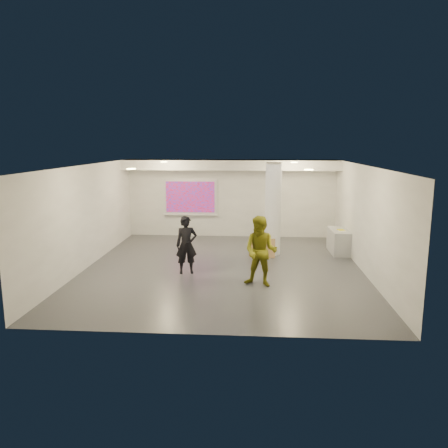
# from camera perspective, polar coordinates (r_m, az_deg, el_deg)

# --- Properties ---
(floor) EXTENTS (8.00, 9.00, 0.01)m
(floor) POSITION_cam_1_polar(r_m,az_deg,el_deg) (12.85, -0.12, -5.82)
(floor) COLOR #383A3F
(floor) RESTS_ON ground
(ceiling) EXTENTS (8.00, 9.00, 0.01)m
(ceiling) POSITION_cam_1_polar(r_m,az_deg,el_deg) (12.34, -0.13, 7.67)
(ceiling) COLOR silver
(ceiling) RESTS_ON floor
(wall_back) EXTENTS (8.00, 0.01, 3.00)m
(wall_back) POSITION_cam_1_polar(r_m,az_deg,el_deg) (16.95, 0.96, 3.37)
(wall_back) COLOR silver
(wall_back) RESTS_ON floor
(wall_front) EXTENTS (8.00, 0.01, 3.00)m
(wall_front) POSITION_cam_1_polar(r_m,az_deg,el_deg) (8.12, -2.41, -4.60)
(wall_front) COLOR silver
(wall_front) RESTS_ON floor
(wall_left) EXTENTS (0.01, 9.00, 3.00)m
(wall_left) POSITION_cam_1_polar(r_m,az_deg,el_deg) (13.40, -17.46, 0.96)
(wall_left) COLOR silver
(wall_left) RESTS_ON floor
(wall_right) EXTENTS (0.01, 9.00, 3.00)m
(wall_right) POSITION_cam_1_polar(r_m,az_deg,el_deg) (12.86, 17.95, 0.54)
(wall_right) COLOR silver
(wall_right) RESTS_ON floor
(soffit_band) EXTENTS (8.00, 1.10, 0.36)m
(soffit_band) POSITION_cam_1_polar(r_m,az_deg,el_deg) (16.29, 0.88, 7.74)
(soffit_band) COLOR silver
(soffit_band) RESTS_ON ceiling
(downlight_nw) EXTENTS (0.22, 0.22, 0.02)m
(downlight_nw) POSITION_cam_1_polar(r_m,az_deg,el_deg) (15.12, -7.86, 8.03)
(downlight_nw) COLOR #FFFA93
(downlight_nw) RESTS_ON ceiling
(downlight_ne) EXTENTS (0.22, 0.22, 0.02)m
(downlight_ne) POSITION_cam_1_polar(r_m,az_deg,el_deg) (14.86, 9.15, 7.96)
(downlight_ne) COLOR #FFFA93
(downlight_ne) RESTS_ON ceiling
(downlight_sw) EXTENTS (0.22, 0.22, 0.02)m
(downlight_sw) POSITION_cam_1_polar(r_m,az_deg,el_deg) (11.24, -12.04, 7.05)
(downlight_sw) COLOR #FFFA93
(downlight_sw) RESTS_ON ceiling
(downlight_se) EXTENTS (0.22, 0.22, 0.02)m
(downlight_se) POSITION_cam_1_polar(r_m,az_deg,el_deg) (10.89, 11.00, 6.99)
(downlight_se) COLOR #FFFA93
(downlight_se) RESTS_ON ceiling
(column) EXTENTS (0.52, 0.52, 3.00)m
(column) POSITION_cam_1_polar(r_m,az_deg,el_deg) (14.26, 6.42, 1.94)
(column) COLOR white
(column) RESTS_ON floor
(projection_screen) EXTENTS (2.10, 0.13, 1.42)m
(projection_screen) POSITION_cam_1_polar(r_m,az_deg,el_deg) (17.06, -4.43, 3.48)
(projection_screen) COLOR silver
(projection_screen) RESTS_ON wall_back
(credenza) EXTENTS (0.59, 1.35, 0.78)m
(credenza) POSITION_cam_1_polar(r_m,az_deg,el_deg) (15.05, 14.76, -2.19)
(credenza) COLOR #9A9CA0
(credenza) RESTS_ON floor
(papers_stack) EXTENTS (0.24, 0.30, 0.02)m
(papers_stack) POSITION_cam_1_polar(r_m,az_deg,el_deg) (14.76, 15.13, -0.87)
(papers_stack) COLOR white
(papers_stack) RESTS_ON credenza
(postit_pad) EXTENTS (0.24, 0.30, 0.03)m
(postit_pad) POSITION_cam_1_polar(r_m,az_deg,el_deg) (14.87, 15.05, -0.77)
(postit_pad) COLOR yellow
(postit_pad) RESTS_ON credenza
(cardboard_back) EXTENTS (0.48, 0.15, 0.52)m
(cardboard_back) POSITION_cam_1_polar(r_m,az_deg,el_deg) (14.20, 4.22, -3.17)
(cardboard_back) COLOR #9B7449
(cardboard_back) RESTS_ON floor
(cardboard_front) EXTENTS (0.56, 0.18, 0.62)m
(cardboard_front) POSITION_cam_1_polar(r_m,az_deg,el_deg) (14.01, 5.55, -3.17)
(cardboard_front) COLOR #9B7449
(cardboard_front) RESTS_ON floor
(woman) EXTENTS (0.67, 0.53, 1.63)m
(woman) POSITION_cam_1_polar(r_m,az_deg,el_deg) (12.24, -4.92, -2.74)
(woman) COLOR black
(woman) RESTS_ON floor
(man) EXTENTS (1.05, 0.92, 1.81)m
(man) POSITION_cam_1_polar(r_m,az_deg,el_deg) (11.14, 4.83, -3.59)
(man) COLOR olive
(man) RESTS_ON floor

